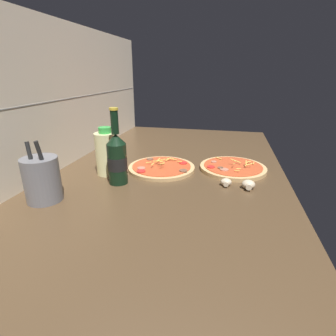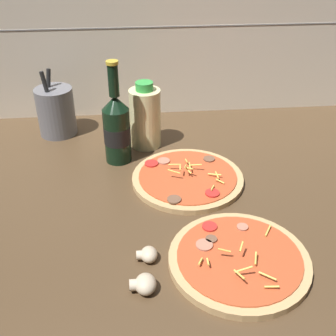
{
  "view_description": "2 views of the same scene",
  "coord_description": "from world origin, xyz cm",
  "px_view_note": "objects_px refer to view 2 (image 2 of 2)",
  "views": [
    {
      "loc": [
        -101.83,
        -20.89,
        40.67
      ],
      "look_at": [
        -9.67,
        -0.16,
        5.83
      ],
      "focal_mm": 28.0,
      "sensor_mm": 36.0,
      "label": 1
    },
    {
      "loc": [
        -15.79,
        -81.65,
        60.72
      ],
      "look_at": [
        -8.35,
        -1.76,
        10.24
      ],
      "focal_mm": 45.0,
      "sensor_mm": 36.0,
      "label": 2
    }
  ],
  "objects_px": {
    "utensil_crock": "(56,111)",
    "mushroom_right": "(148,255)",
    "pizza_near": "(239,259)",
    "beer_bottle": "(117,128)",
    "pizza_far": "(187,178)",
    "mushroom_left": "(144,284)",
    "oil_bottle": "(145,117)"
  },
  "relations": [
    {
      "from": "pizza_near",
      "to": "oil_bottle",
      "type": "bearing_deg",
      "value": 107.56
    },
    {
      "from": "pizza_near",
      "to": "pizza_far",
      "type": "xyz_separation_m",
      "value": [
        -0.06,
        0.29,
        -0.0
      ]
    },
    {
      "from": "utensil_crock",
      "to": "mushroom_right",
      "type": "bearing_deg",
      "value": -66.84
    },
    {
      "from": "oil_bottle",
      "to": "beer_bottle",
      "type": "bearing_deg",
      "value": -135.09
    },
    {
      "from": "utensil_crock",
      "to": "beer_bottle",
      "type": "bearing_deg",
      "value": -43.79
    },
    {
      "from": "mushroom_right",
      "to": "utensil_crock",
      "type": "distance_m",
      "value": 0.61
    },
    {
      "from": "mushroom_left",
      "to": "mushroom_right",
      "type": "height_order",
      "value": "mushroom_left"
    },
    {
      "from": "pizza_near",
      "to": "mushroom_left",
      "type": "bearing_deg",
      "value": -164.3
    },
    {
      "from": "pizza_far",
      "to": "mushroom_left",
      "type": "distance_m",
      "value": 0.36
    },
    {
      "from": "oil_bottle",
      "to": "mushroom_right",
      "type": "distance_m",
      "value": 0.47
    },
    {
      "from": "mushroom_right",
      "to": "utensil_crock",
      "type": "height_order",
      "value": "utensil_crock"
    },
    {
      "from": "mushroom_left",
      "to": "utensil_crock",
      "type": "bearing_deg",
      "value": 109.81
    },
    {
      "from": "beer_bottle",
      "to": "utensil_crock",
      "type": "distance_m",
      "value": 0.25
    },
    {
      "from": "pizza_near",
      "to": "utensil_crock",
      "type": "height_order",
      "value": "utensil_crock"
    },
    {
      "from": "mushroom_left",
      "to": "utensil_crock",
      "type": "relative_size",
      "value": 0.24
    },
    {
      "from": "pizza_far",
      "to": "utensil_crock",
      "type": "xyz_separation_m",
      "value": [
        -0.35,
        0.29,
        0.06
      ]
    },
    {
      "from": "pizza_near",
      "to": "utensil_crock",
      "type": "xyz_separation_m",
      "value": [
        -0.41,
        0.58,
        0.06
      ]
    },
    {
      "from": "mushroom_right",
      "to": "utensil_crock",
      "type": "xyz_separation_m",
      "value": [
        -0.24,
        0.56,
        0.06
      ]
    },
    {
      "from": "beer_bottle",
      "to": "mushroom_left",
      "type": "relative_size",
      "value": 5.67
    },
    {
      "from": "utensil_crock",
      "to": "pizza_far",
      "type": "bearing_deg",
      "value": -39.84
    },
    {
      "from": "pizza_far",
      "to": "oil_bottle",
      "type": "xyz_separation_m",
      "value": [
        -0.09,
        0.2,
        0.08
      ]
    },
    {
      "from": "mushroom_left",
      "to": "utensil_crock",
      "type": "height_order",
      "value": "utensil_crock"
    },
    {
      "from": "beer_bottle",
      "to": "mushroom_left",
      "type": "height_order",
      "value": "beer_bottle"
    },
    {
      "from": "pizza_near",
      "to": "pizza_far",
      "type": "relative_size",
      "value": 0.98
    },
    {
      "from": "pizza_far",
      "to": "mushroom_right",
      "type": "distance_m",
      "value": 0.29
    },
    {
      "from": "mushroom_right",
      "to": "pizza_near",
      "type": "bearing_deg",
      "value": -8.09
    },
    {
      "from": "pizza_far",
      "to": "mushroom_left",
      "type": "relative_size",
      "value": 5.76
    },
    {
      "from": "beer_bottle",
      "to": "pizza_near",
      "type": "bearing_deg",
      "value": -60.6
    },
    {
      "from": "pizza_near",
      "to": "mushroom_left",
      "type": "xyz_separation_m",
      "value": [
        -0.18,
        -0.05,
        0.01
      ]
    },
    {
      "from": "pizza_far",
      "to": "mushroom_right",
      "type": "height_order",
      "value": "pizza_far"
    },
    {
      "from": "oil_bottle",
      "to": "mushroom_left",
      "type": "height_order",
      "value": "oil_bottle"
    },
    {
      "from": "pizza_far",
      "to": "mushroom_left",
      "type": "bearing_deg",
      "value": -109.78
    }
  ]
}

